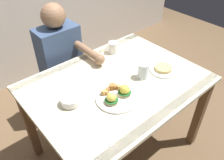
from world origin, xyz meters
TOP-DOWN VIEW (x-y plane):
  - ground_plane at (0.00, 0.00)m, footprint 6.00×6.00m
  - dining_table at (0.00, 0.00)m, footprint 1.20×0.90m
  - eggs_benedict_plate at (-0.12, -0.13)m, footprint 0.27×0.27m
  - fruit_bowl at (-0.36, 0.02)m, footprint 0.12×0.12m
  - coffee_mug at (0.23, 0.31)m, footprint 0.11×0.08m
  - fork at (-0.35, -0.32)m, footprint 0.08×0.15m
  - water_glass_near at (0.17, -0.08)m, footprint 0.08×0.08m
  - side_plate at (0.34, -0.12)m, footprint 0.20×0.20m
  - diner_person at (-0.09, 0.60)m, footprint 0.34×0.54m

SIDE VIEW (x-z plane):
  - ground_plane at x=0.00m, z-range 0.00..0.00m
  - dining_table at x=0.00m, z-range 0.26..1.00m
  - diner_person at x=-0.09m, z-range 0.08..1.22m
  - fork at x=-0.35m, z-range 0.74..0.74m
  - side_plate at x=0.34m, z-range 0.74..0.77m
  - eggs_benedict_plate at x=-0.12m, z-range 0.72..0.81m
  - fruit_bowl at x=-0.36m, z-range 0.74..0.80m
  - water_glass_near at x=0.17m, z-range 0.73..0.85m
  - coffee_mug at x=0.23m, z-range 0.74..0.84m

